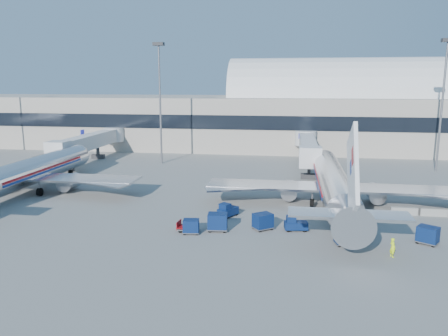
% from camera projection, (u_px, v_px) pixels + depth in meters
% --- Properties ---
extents(ground, '(260.00, 260.00, 0.00)m').
position_uv_depth(ground, '(250.00, 213.00, 52.29)').
color(ground, gray).
rests_on(ground, ground).
extents(terminal, '(170.00, 28.15, 21.00)m').
position_uv_depth(terminal, '(217.00, 115.00, 107.15)').
color(terminal, '#B2AA9E').
rests_on(terminal, ground).
extents(airliner_main, '(32.00, 37.26, 12.07)m').
position_uv_depth(airliner_main, '(333.00, 183.00, 54.60)').
color(airliner_main, silver).
rests_on(airliner_main, ground).
extents(airliner_mid, '(32.00, 37.26, 12.07)m').
position_uv_depth(airliner_mid, '(25.00, 173.00, 60.88)').
color(airliner_mid, silver).
rests_on(airliner_mid, ground).
extents(jetbridge_near, '(4.40, 27.50, 6.25)m').
position_uv_depth(jetbridge_near, '(307.00, 146.00, 80.27)').
color(jetbridge_near, silver).
rests_on(jetbridge_near, ground).
extents(jetbridge_mid, '(4.40, 27.50, 6.25)m').
position_uv_depth(jetbridge_mid, '(92.00, 141.00, 86.55)').
color(jetbridge_mid, silver).
rests_on(jetbridge_mid, ground).
extents(mast_west, '(2.00, 1.20, 22.60)m').
position_uv_depth(mast_west, '(160.00, 86.00, 81.53)').
color(mast_west, slate).
rests_on(mast_west, ground).
extents(mast_east, '(2.00, 1.20, 22.60)m').
position_uv_depth(mast_east, '(444.00, 86.00, 74.05)').
color(mast_east, slate).
rests_on(mast_east, ground).
extents(barrier_near, '(3.00, 0.55, 0.90)m').
position_uv_depth(barrier_near, '(404.00, 211.00, 51.45)').
color(barrier_near, '#9E9E96').
rests_on(barrier_near, ground).
extents(barrier_mid, '(3.00, 0.55, 0.90)m').
position_uv_depth(barrier_mid, '(434.00, 212.00, 50.96)').
color(barrier_mid, '#9E9E96').
rests_on(barrier_mid, ground).
extents(tug_lead, '(2.57, 1.55, 1.57)m').
position_uv_depth(tug_lead, '(295.00, 224.00, 45.91)').
color(tug_lead, '#0A1E4D').
rests_on(tug_lead, ground).
extents(tug_right, '(2.07, 2.24, 1.33)m').
position_uv_depth(tug_right, '(361.00, 224.00, 46.24)').
color(tug_right, '#0A1E4D').
rests_on(tug_right, ground).
extents(tug_left, '(2.40, 2.86, 1.67)m').
position_uv_depth(tug_left, '(227.00, 210.00, 50.63)').
color(tug_left, '#0A1E4D').
rests_on(tug_left, ground).
extents(cart_train_a, '(2.49, 2.40, 1.74)m').
position_uv_depth(cart_train_a, '(263.00, 221.00, 46.17)').
color(cart_train_a, '#0A1E4D').
rests_on(cart_train_a, ground).
extents(cart_train_b, '(2.25, 1.79, 1.86)m').
position_uv_depth(cart_train_b, '(218.00, 222.00, 45.80)').
color(cart_train_b, '#0A1E4D').
rests_on(cart_train_b, ground).
extents(cart_train_c, '(1.83, 1.49, 1.49)m').
position_uv_depth(cart_train_c, '(191.00, 226.00, 44.96)').
color(cart_train_c, '#0A1E4D').
rests_on(cart_train_c, ground).
extents(cart_solo_near, '(1.97, 1.68, 1.50)m').
position_uv_depth(cart_solo_near, '(344.00, 237.00, 41.77)').
color(cart_solo_near, '#0A1E4D').
rests_on(cart_solo_near, ground).
extents(cart_solo_far, '(2.45, 2.31, 1.72)m').
position_uv_depth(cart_solo_far, '(428.00, 235.00, 42.05)').
color(cart_solo_far, '#0A1E4D').
rests_on(cart_solo_far, ground).
extents(cart_open_red, '(2.17, 1.63, 0.55)m').
position_uv_depth(cart_open_red, '(188.00, 228.00, 45.58)').
color(cart_open_red, slate).
rests_on(cart_open_red, ground).
extents(ramp_worker, '(0.64, 0.76, 1.76)m').
position_uv_depth(ramp_worker, '(393.00, 247.00, 38.90)').
color(ramp_worker, '#BEE718').
rests_on(ramp_worker, ground).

